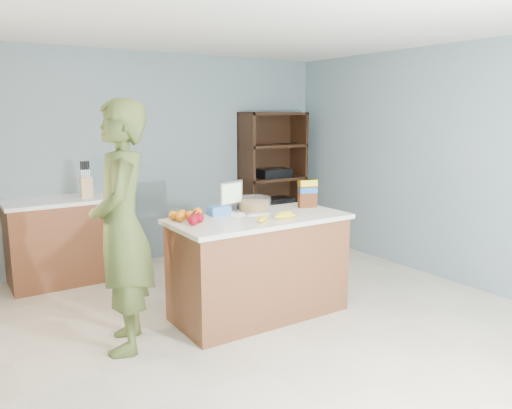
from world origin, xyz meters
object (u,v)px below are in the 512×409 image
tv (231,195)px  cereal_box (308,191)px  shelving_unit (271,181)px  person (122,227)px  counter_peninsula (259,270)px

tv → cereal_box: size_ratio=1.06×
shelving_unit → person: bearing=-143.9°
person → cereal_box: 1.83m
shelving_unit → counter_peninsula: bearing=-127.1°
tv → cereal_box: (0.72, -0.22, -0.00)m
counter_peninsula → cereal_box: size_ratio=5.86×
tv → shelving_unit: bearing=46.3°
person → tv: size_ratio=6.73×
person → cereal_box: (1.83, 0.06, 0.11)m
shelving_unit → cereal_box: 2.16m
counter_peninsula → person: person is taller
counter_peninsula → tv: bearing=106.7°
counter_peninsula → person: bearing=178.0°
shelving_unit → person: (-2.75, -2.01, 0.09)m
tv → cereal_box: bearing=-16.9°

